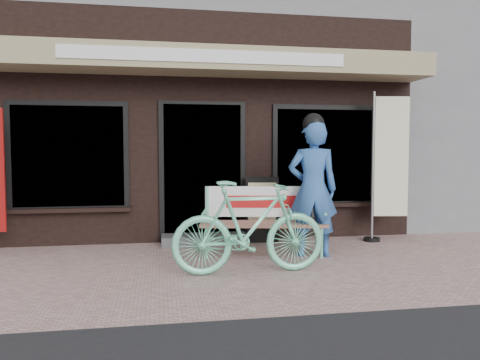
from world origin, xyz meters
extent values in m
plane|color=tan|center=(0.00, 0.00, 0.00)|extent=(70.00, 70.00, 0.00)
cube|color=black|center=(0.00, 5.00, 1.80)|extent=(7.00, 6.00, 3.60)
cube|color=tan|center=(0.00, 1.65, 2.75)|extent=(7.00, 0.80, 0.35)
cube|color=white|center=(0.00, 1.24, 2.75)|extent=(4.00, 0.02, 0.18)
cube|color=black|center=(0.00, 1.98, 1.10)|extent=(1.20, 0.06, 2.10)
cube|color=black|center=(0.00, 1.97, 1.10)|extent=(1.35, 0.04, 2.20)
cube|color=black|center=(-2.00, 1.98, 1.35)|extent=(1.60, 0.06, 1.50)
cube|color=black|center=(2.00, 1.98, 1.35)|extent=(1.60, 0.06, 1.50)
cube|color=black|center=(-2.00, 1.97, 1.35)|extent=(1.75, 0.04, 1.65)
cube|color=black|center=(2.00, 1.97, 1.35)|extent=(1.75, 0.04, 1.65)
cube|color=black|center=(-2.00, 1.92, 0.55)|extent=(1.80, 0.18, 0.06)
cube|color=black|center=(2.00, 1.92, 0.55)|extent=(1.80, 0.18, 0.06)
cube|color=#59595B|center=(0.00, 1.75, 0.07)|extent=(1.30, 0.45, 0.15)
cylinder|color=#6ED6AA|center=(-0.06, 0.82, 0.20)|extent=(0.05, 0.05, 0.40)
cylinder|color=#6ED6AA|center=(0.01, 1.20, 0.20)|extent=(0.05, 0.05, 0.40)
cylinder|color=#6ED6AA|center=(1.45, 0.55, 0.20)|extent=(0.05, 0.05, 0.40)
cylinder|color=#6ED6AA|center=(1.52, 0.93, 0.20)|extent=(0.05, 0.05, 0.40)
cube|color=#9A6754|center=(0.73, 0.87, 0.43)|extent=(1.77, 0.73, 0.05)
cylinder|color=#6ED6AA|center=(-0.01, 1.20, 0.67)|extent=(0.05, 0.05, 0.53)
cylinder|color=#6ED6AA|center=(1.54, 0.92, 0.67)|extent=(0.05, 0.05, 0.53)
cube|color=white|center=(0.77, 1.08, 0.72)|extent=(1.61, 0.32, 0.43)
cube|color=#B21414|center=(0.76, 1.06, 0.72)|extent=(1.02, 0.19, 0.17)
cylinder|color=#6ED6AA|center=(-0.07, 1.02, 0.59)|extent=(0.11, 0.42, 0.04)
cylinder|color=#6ED6AA|center=(1.53, 0.73, 0.59)|extent=(0.11, 0.42, 0.04)
imported|color=#2F5DA4|center=(1.38, 0.72, 0.91)|extent=(0.74, 0.55, 1.83)
sphere|color=black|center=(1.38, 0.72, 1.79)|extent=(0.34, 0.34, 0.29)
imported|color=#6ED6AA|center=(0.36, -0.03, 0.55)|extent=(1.83, 0.56, 1.09)
cylinder|color=gray|center=(2.64, 1.55, 1.18)|extent=(0.04, 0.04, 2.36)
cylinder|color=gray|center=(2.91, 1.51, 2.27)|extent=(0.53, 0.11, 0.03)
cube|color=#EFEDC3|center=(2.93, 1.51, 1.34)|extent=(0.53, 0.11, 1.87)
cylinder|color=black|center=(2.64, 1.55, 0.03)|extent=(0.29, 0.29, 0.05)
cube|color=black|center=(0.91, 1.75, 0.51)|extent=(0.52, 0.19, 1.03)
cube|color=beige|center=(0.90, 1.70, 0.63)|extent=(0.43, 0.11, 0.63)
camera|label=1|loc=(-0.66, -5.33, 1.44)|focal=35.00mm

